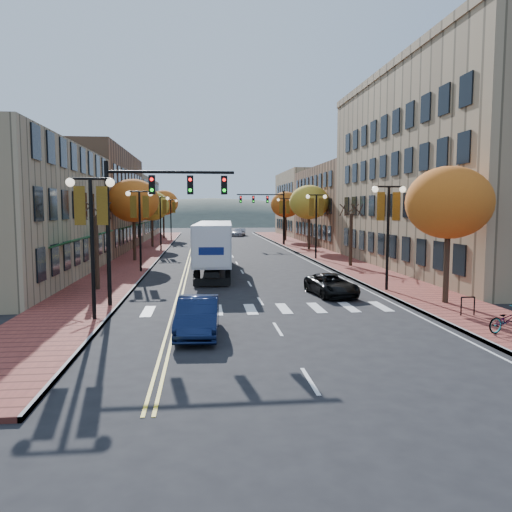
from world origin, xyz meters
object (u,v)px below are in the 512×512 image
object	(u,v)px
semi_truck	(215,243)
navy_sedan	(198,316)
black_suv	(331,285)
bicycle	(507,320)

from	to	relation	value
semi_truck	navy_sedan	distance (m)	18.38
black_suv	bicycle	xyz separation A→B (m)	(4.34, -9.19, 0.03)
semi_truck	black_suv	distance (m)	12.27
navy_sedan	bicycle	world-z (taller)	navy_sedan
semi_truck	navy_sedan	xyz separation A→B (m)	(-1.08, -18.29, -1.48)
black_suv	bicycle	bearing A→B (deg)	-71.04
bicycle	semi_truck	bearing A→B (deg)	11.13
navy_sedan	black_suv	world-z (taller)	navy_sedan
semi_truck	bicycle	world-z (taller)	semi_truck
semi_truck	bicycle	bearing A→B (deg)	-59.08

